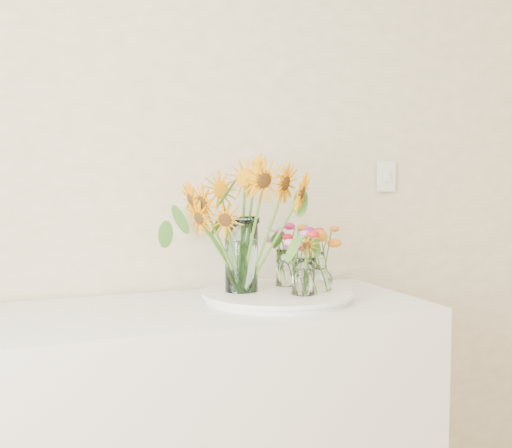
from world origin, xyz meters
name	(u,v)px	position (x,y,z in m)	size (l,w,h in m)	color
counter	(204,448)	(-0.42, 1.93, 0.45)	(1.40, 0.60, 0.90)	white
tray	(277,297)	(-0.17, 1.94, 0.91)	(0.47, 0.47, 0.03)	white
mason_jar	(241,255)	(-0.28, 1.98, 1.05)	(0.11, 0.11, 0.25)	#AEDBE0
sunflower_bouquet	(241,224)	(-0.28, 1.98, 1.15)	(0.65, 0.65, 0.45)	orange
small_vase_a	(304,277)	(-0.12, 1.85, 0.99)	(0.07, 0.07, 0.12)	white
wildflower_posy_a	(304,263)	(-0.12, 1.85, 1.03)	(0.19, 0.19, 0.21)	#CD6B11
small_vase_b	(319,272)	(-0.04, 1.90, 0.99)	(0.09, 0.09, 0.13)	white
wildflower_posy_b	(319,258)	(-0.04, 1.90, 1.04)	(0.20, 0.20, 0.22)	#CD6B11
small_vase_c	(287,268)	(-0.10, 2.02, 0.99)	(0.07, 0.07, 0.13)	white
wildflower_posy_c	(287,255)	(-0.10, 2.02, 1.03)	(0.19, 0.19, 0.22)	#CD6B11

